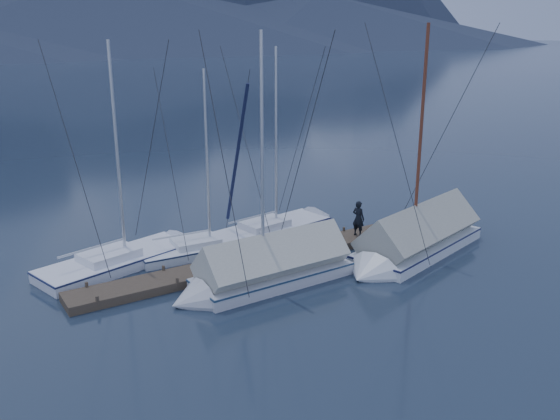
{
  "coord_description": "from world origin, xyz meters",
  "views": [
    {
      "loc": [
        -12.6,
        -18.13,
        9.44
      ],
      "look_at": [
        0.0,
        2.0,
        2.2
      ],
      "focal_mm": 38.0,
      "sensor_mm": 36.0,
      "label": 1
    }
  ],
  "objects_px": {
    "sailboat_open_right": "(284,227)",
    "sailboat_open_mid": "(220,246)",
    "sailboat_covered_far": "(260,274)",
    "sailboat_covered_near": "(411,244)",
    "sailboat_open_left": "(137,257)",
    "person": "(358,218)"
  },
  "relations": [
    {
      "from": "sailboat_open_left",
      "to": "sailboat_open_right",
      "type": "xyz_separation_m",
      "value": [
        7.47,
        0.02,
        -0.01
      ]
    },
    {
      "from": "sailboat_covered_near",
      "to": "person",
      "type": "bearing_deg",
      "value": 110.11
    },
    {
      "from": "sailboat_open_left",
      "to": "sailboat_open_mid",
      "type": "relative_size",
      "value": 1.15
    },
    {
      "from": "sailboat_open_right",
      "to": "sailboat_covered_near",
      "type": "bearing_deg",
      "value": -63.48
    },
    {
      "from": "sailboat_open_right",
      "to": "sailboat_covered_near",
      "type": "relative_size",
      "value": 0.89
    },
    {
      "from": "sailboat_open_left",
      "to": "sailboat_covered_far",
      "type": "relative_size",
      "value": 0.96
    },
    {
      "from": "sailboat_open_left",
      "to": "sailboat_covered_near",
      "type": "bearing_deg",
      "value": -29.08
    },
    {
      "from": "sailboat_open_left",
      "to": "person",
      "type": "distance_m",
      "value": 10.03
    },
    {
      "from": "sailboat_open_mid",
      "to": "sailboat_covered_near",
      "type": "height_order",
      "value": "sailboat_covered_near"
    },
    {
      "from": "sailboat_open_left",
      "to": "sailboat_covered_far",
      "type": "height_order",
      "value": "sailboat_covered_far"
    },
    {
      "from": "sailboat_open_right",
      "to": "person",
      "type": "height_order",
      "value": "sailboat_open_right"
    },
    {
      "from": "sailboat_open_right",
      "to": "sailboat_covered_near",
      "type": "distance_m",
      "value": 6.47
    },
    {
      "from": "sailboat_open_mid",
      "to": "sailboat_covered_near",
      "type": "xyz_separation_m",
      "value": [
        6.74,
        -5.09,
        0.38
      ]
    },
    {
      "from": "sailboat_covered_far",
      "to": "person",
      "type": "xyz_separation_m",
      "value": [
        6.28,
        1.81,
        0.66
      ]
    },
    {
      "from": "sailboat_open_left",
      "to": "sailboat_open_right",
      "type": "relative_size",
      "value": 1.04
    },
    {
      "from": "sailboat_covered_near",
      "to": "sailboat_open_right",
      "type": "bearing_deg",
      "value": 116.52
    },
    {
      "from": "sailboat_covered_near",
      "to": "sailboat_covered_far",
      "type": "bearing_deg",
      "value": 174.42
    },
    {
      "from": "sailboat_open_mid",
      "to": "sailboat_covered_far",
      "type": "distance_m",
      "value": 4.43
    },
    {
      "from": "sailboat_open_right",
      "to": "sailboat_covered_far",
      "type": "relative_size",
      "value": 0.93
    },
    {
      "from": "sailboat_open_mid",
      "to": "sailboat_covered_far",
      "type": "relative_size",
      "value": 0.84
    },
    {
      "from": "person",
      "to": "sailboat_open_right",
      "type": "bearing_deg",
      "value": 12.52
    },
    {
      "from": "sailboat_open_right",
      "to": "sailboat_open_mid",
      "type": "bearing_deg",
      "value": -169.93
    }
  ]
}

